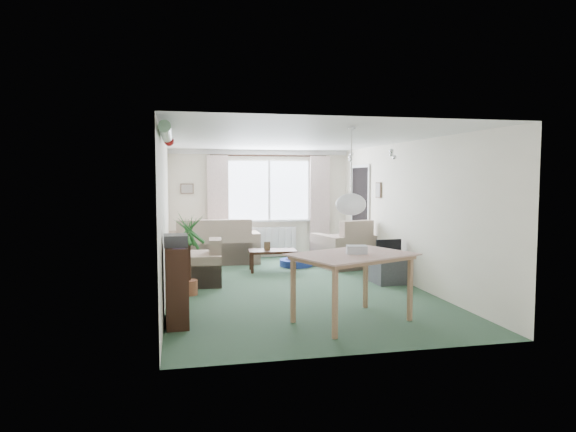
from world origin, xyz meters
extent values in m
plane|color=#2D4B35|center=(0.00, 0.00, 0.00)|extent=(6.50, 6.50, 0.00)
cube|color=white|center=(0.20, 3.23, 1.50)|extent=(1.80, 0.03, 1.30)
cube|color=black|center=(0.20, 3.15, 2.27)|extent=(2.60, 0.03, 0.03)
cube|color=beige|center=(-0.95, 3.13, 1.27)|extent=(0.45, 0.08, 2.00)
cube|color=beige|center=(1.35, 3.13, 1.27)|extent=(0.45, 0.08, 2.00)
cube|color=white|center=(0.20, 3.19, 0.40)|extent=(1.20, 0.10, 0.55)
cube|color=black|center=(1.99, 2.20, 1.00)|extent=(0.03, 0.95, 2.00)
sphere|color=white|center=(0.20, -2.30, 1.48)|extent=(0.36, 0.36, 0.36)
cylinder|color=#196626|center=(-1.92, -2.30, 2.28)|extent=(1.60, 1.60, 0.12)
sphere|color=silver|center=(1.30, 0.90, 2.22)|extent=(0.20, 0.20, 0.20)
sphere|color=silver|center=(1.60, -0.30, 2.22)|extent=(0.20, 0.20, 0.20)
cube|color=brown|center=(-1.60, 3.23, 1.55)|extent=(0.28, 0.03, 0.22)
cube|color=brown|center=(1.98, 1.20, 1.55)|extent=(0.03, 0.24, 0.30)
cube|color=#BDB08F|center=(-1.08, 2.75, 0.47)|extent=(1.90, 1.03, 0.94)
cube|color=beige|center=(1.48, 1.68, 0.48)|extent=(1.29, 1.25, 0.96)
cube|color=#C0A991|center=(-1.50, 0.61, 0.38)|extent=(0.86, 0.91, 0.76)
cube|color=black|center=(-0.04, 1.52, 0.20)|extent=(0.94, 0.57, 0.41)
cube|color=brown|center=(-0.14, 1.52, 0.49)|extent=(0.12, 0.03, 0.16)
cube|color=black|center=(-1.84, -1.68, 0.48)|extent=(0.29, 0.80, 0.97)
cube|color=#333337|center=(-1.84, -1.75, 1.04)|extent=(0.29, 0.36, 0.14)
cylinder|color=#1A4D20|center=(-1.65, -0.19, 0.61)|extent=(0.67, 0.67, 1.23)
cube|color=tan|center=(0.30, -2.09, 0.42)|extent=(1.58, 1.35, 0.84)
cube|color=silver|center=(0.35, -2.09, 0.90)|extent=(0.29, 0.23, 0.12)
cube|color=#323337|center=(1.70, 0.04, 0.27)|extent=(0.56, 0.61, 0.54)
cylinder|color=navy|center=(0.53, 1.95, 0.07)|extent=(0.85, 0.85, 0.13)
camera|label=1|loc=(-1.82, -8.07, 1.81)|focal=32.00mm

